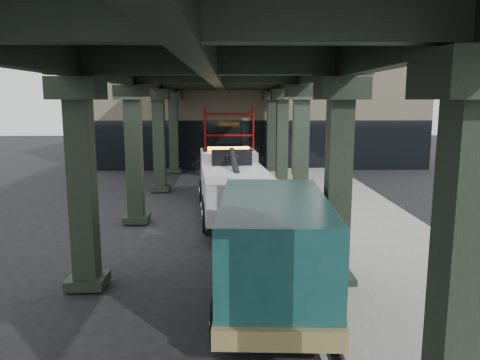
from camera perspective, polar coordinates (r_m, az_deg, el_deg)
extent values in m
plane|color=black|center=(15.48, -1.38, -7.14)|extent=(90.00, 90.00, 0.00)
cube|color=gray|center=(17.94, 13.22, -4.78)|extent=(5.00, 40.00, 0.15)
cube|color=silver|center=(17.47, 4.24, -5.16)|extent=(0.12, 38.00, 0.01)
cube|color=black|center=(5.79, 25.46, -11.41)|extent=(0.55, 0.55, 5.00)
cube|color=black|center=(5.44, 27.22, 11.34)|extent=(1.10, 1.10, 0.50)
cube|color=black|center=(11.28, 11.84, -0.65)|extent=(0.55, 0.55, 5.00)
cube|color=black|center=(11.11, 12.25, 10.84)|extent=(1.10, 1.10, 0.50)
cube|color=black|center=(11.91, 11.44, -11.70)|extent=(0.90, 0.90, 0.24)
cube|color=black|center=(17.12, 7.35, 2.98)|extent=(0.55, 0.55, 5.00)
cube|color=black|center=(17.00, 7.52, 10.53)|extent=(1.10, 1.10, 0.50)
cube|color=black|center=(17.54, 7.19, -4.57)|extent=(0.90, 0.90, 0.24)
cube|color=black|center=(23.04, 5.15, 4.75)|extent=(0.55, 0.55, 5.00)
cube|color=black|center=(22.95, 5.24, 10.35)|extent=(1.10, 1.10, 0.50)
cube|color=black|center=(23.35, 5.06, -0.93)|extent=(0.90, 0.90, 0.24)
cube|color=black|center=(28.99, 3.84, 5.79)|extent=(0.55, 0.55, 5.00)
cube|color=black|center=(28.92, 3.90, 10.24)|extent=(1.10, 1.10, 0.50)
cube|color=black|center=(29.24, 3.79, 1.25)|extent=(0.90, 0.90, 0.24)
cube|color=black|center=(11.52, -18.65, -0.75)|extent=(0.55, 0.55, 5.00)
cube|color=black|center=(11.35, -19.28, 10.50)|extent=(1.10, 1.10, 0.50)
cube|color=black|center=(12.14, -18.04, -11.58)|extent=(0.90, 0.90, 0.24)
cube|color=black|center=(17.27, -12.76, 2.88)|extent=(0.55, 0.55, 5.00)
cube|color=black|center=(17.16, -13.05, 10.36)|extent=(1.10, 1.10, 0.50)
cube|color=black|center=(17.69, -12.48, -4.60)|extent=(0.90, 0.90, 0.24)
cube|color=black|center=(23.15, -9.83, 4.67)|extent=(0.55, 0.55, 5.00)
cube|color=black|center=(23.07, -9.99, 10.24)|extent=(1.10, 1.10, 0.50)
cube|color=black|center=(23.47, -9.66, -0.98)|extent=(0.90, 0.90, 0.24)
cube|color=black|center=(29.08, -8.08, 5.73)|extent=(0.55, 0.55, 5.00)
cube|color=black|center=(29.01, -8.18, 10.17)|extent=(1.10, 1.10, 0.50)
cube|color=black|center=(29.33, -7.97, 1.21)|extent=(0.90, 0.90, 0.24)
cube|color=black|center=(17.03, 7.58, 13.22)|extent=(0.35, 32.00, 1.10)
cube|color=black|center=(17.19, -13.15, 13.02)|extent=(0.35, 32.00, 1.10)
cube|color=black|center=(16.85, -2.84, 13.33)|extent=(0.35, 32.00, 1.10)
cube|color=black|center=(16.90, -2.86, 15.70)|extent=(7.40, 32.00, 0.30)
cube|color=#C6B793|center=(34.86, 2.01, 8.94)|extent=(22.00, 10.00, 8.00)
cylinder|color=red|center=(29.85, -4.21, 4.94)|extent=(0.08, 0.08, 4.00)
cylinder|color=red|center=(29.06, -4.29, 4.81)|extent=(0.08, 0.08, 4.00)
cylinder|color=red|center=(29.85, 1.57, 4.96)|extent=(0.08, 0.08, 4.00)
cylinder|color=red|center=(29.05, 1.65, 4.83)|extent=(0.08, 0.08, 4.00)
cylinder|color=red|center=(29.91, -1.31, 3.05)|extent=(3.00, 0.08, 0.08)
cylinder|color=red|center=(29.79, -1.32, 5.53)|extent=(3.00, 0.08, 0.08)
cylinder|color=red|center=(29.72, -1.33, 8.03)|extent=(3.00, 0.08, 0.08)
cube|color=black|center=(17.72, -0.79, -2.69)|extent=(1.59, 7.31, 0.24)
cube|color=silver|center=(19.99, -1.46, 1.13)|extent=(2.47, 2.51, 1.74)
cube|color=silver|center=(21.07, -1.68, 0.24)|extent=(2.32, 0.87, 0.87)
cube|color=black|center=(20.16, -1.52, 2.59)|extent=(2.23, 1.44, 0.82)
cube|color=silver|center=(16.51, -0.43, -1.39)|extent=(2.73, 5.02, 1.35)
cube|color=orange|center=(19.68, -1.42, 3.83)|extent=(1.76, 0.42, 0.15)
cube|color=black|center=(18.26, -1.04, 2.76)|extent=(1.59, 0.71, 0.58)
cylinder|color=black|center=(16.58, -0.50, 1.20)|extent=(0.52, 3.39, 1.30)
cube|color=black|center=(14.37, 0.57, -7.07)|extent=(0.41, 1.37, 0.17)
cube|color=black|center=(13.74, 0.91, -8.08)|extent=(1.56, 0.38, 0.17)
cylinder|color=black|center=(20.38, -4.50, -1.49)|extent=(0.43, 1.09, 1.06)
cylinder|color=silver|center=(20.38, -4.50, -1.49)|extent=(0.43, 0.62, 0.59)
cylinder|color=black|center=(20.55, 1.44, -1.37)|extent=(0.43, 1.09, 1.06)
cylinder|color=silver|center=(20.55, 1.44, -1.37)|extent=(0.43, 0.62, 0.59)
cylinder|color=black|center=(17.27, -4.17, -3.54)|extent=(0.43, 1.09, 1.06)
cylinder|color=silver|center=(17.27, -4.17, -3.54)|extent=(0.43, 0.62, 0.59)
cylinder|color=black|center=(17.47, 2.83, -3.37)|extent=(0.43, 1.09, 1.06)
cylinder|color=silver|center=(17.47, 2.83, -3.37)|extent=(0.43, 0.62, 0.59)
cylinder|color=black|center=(16.05, -4.01, -4.57)|extent=(0.43, 1.09, 1.06)
cylinder|color=silver|center=(16.05, -4.01, -4.57)|extent=(0.43, 0.62, 0.59)
cylinder|color=black|center=(16.26, 3.52, -4.37)|extent=(0.43, 1.09, 1.06)
cylinder|color=silver|center=(16.26, 3.52, -4.37)|extent=(0.43, 0.62, 0.59)
cube|color=#124241|center=(13.02, 3.53, -5.83)|extent=(2.22, 1.26, 0.95)
cube|color=#124241|center=(10.12, 4.12, -7.94)|extent=(2.44, 4.85, 2.06)
cube|color=olive|center=(10.80, 3.96, -11.53)|extent=(2.54, 6.01, 0.37)
cube|color=black|center=(12.41, 3.64, -2.59)|extent=(2.08, 0.55, 0.88)
cube|color=black|center=(10.28, 4.08, -4.60)|extent=(2.43, 3.90, 0.58)
cube|color=silver|center=(13.68, 3.43, -6.90)|extent=(2.12, 0.23, 0.32)
cylinder|color=black|center=(13.14, -1.14, -8.22)|extent=(0.34, 0.90, 0.89)
cylinder|color=silver|center=(13.14, -1.14, -8.22)|extent=(0.36, 0.50, 0.49)
cylinder|color=black|center=(13.21, 8.14, -8.21)|extent=(0.34, 0.90, 0.89)
cylinder|color=silver|center=(13.21, 8.14, -8.21)|extent=(0.36, 0.50, 0.49)
cylinder|color=black|center=(9.03, -2.50, -16.93)|extent=(0.34, 0.90, 0.89)
cylinder|color=silver|center=(9.03, -2.50, -16.93)|extent=(0.36, 0.50, 0.49)
cylinder|color=black|center=(9.14, 11.43, -16.79)|extent=(0.34, 0.90, 0.89)
cylinder|color=silver|center=(9.14, 11.43, -16.79)|extent=(0.36, 0.50, 0.49)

